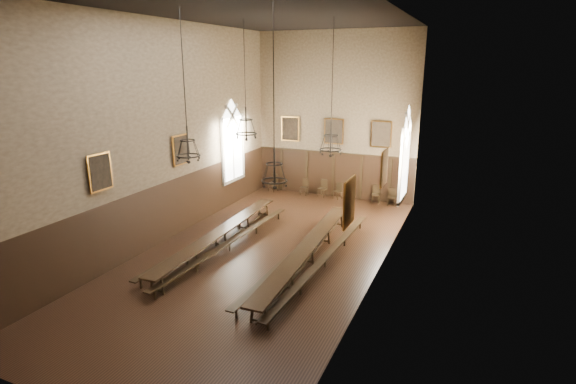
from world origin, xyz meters
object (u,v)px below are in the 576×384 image
Objects in this scene: chair_6 at (376,198)px; chandelier_front_right at (274,169)px; bench_left_outer at (212,237)px; chandelier_back_right at (331,142)px; chandelier_back_left at (246,127)px; chair_4 at (337,194)px; bench_left_inner at (230,245)px; chair_3 at (323,192)px; table_left at (221,239)px; bench_right_outer at (325,260)px; chair_0 at (273,186)px; bench_right_inner at (294,256)px; chair_2 at (304,190)px; chandelier_front_left at (188,146)px; table_right at (307,255)px; chair_7 at (392,200)px.

chandelier_front_right is (-0.90, -10.98, 3.84)m from chair_6.
bench_left_outer is 6.33m from chandelier_back_right.
chair_4 is at bearing 68.98° from chandelier_back_left.
chandelier_back_right is 0.99× the size of chandelier_front_right.
chandelier_back_right is (3.14, 3.08, 3.90)m from bench_left_inner.
table_left is at bearing -87.13° from chair_3.
bench_right_outer is 11.05× the size of chair_4.
bench_left_outer is 8.34m from chair_0.
bench_right_inner is at bearing -37.89° from chandelier_back_left.
chandelier_back_left is at bearing -131.21° from chair_6.
chair_2 is 0.19× the size of chandelier_front_left.
chair_4 is at bearing 74.63° from table_left.
table_right is 10.51× the size of chair_7.
chair_0 is 6.97m from chair_7.
chair_0 is 1.96m from chair_2.
bench_right_inner is (-0.49, -0.07, -0.11)m from table_right.
bench_left_outer is at bearing -127.71° from chair_7.
chair_0 is at bearing 104.81° from chandelier_back_left.
chair_3 is at bearing 83.51° from chandelier_front_left.
table_right is at bearing -102.10° from chair_7.
chandelier_front_right reaches higher than chair_4.
table_left is at bearing -19.91° from bench_left_outer.
bench_right_outer is 9.62m from chair_2.
chair_0 is 0.21× the size of chandelier_front_left.
table_right is 10.19m from chair_0.
chandelier_back_right reaches higher than table_left.
chair_6 is 0.18× the size of chandelier_back_right.
chandelier_back_right reaches higher than chair_2.
chair_4 is at bearing 96.62° from bench_right_inner.
chair_0 is at bearing -160.21° from chair_4.
chair_2 is at bearing -165.07° from chair_3.
chair_3 is at bearing 80.47° from table_left.
table_right is at bearing -60.59° from chair_4.
chair_3 is 7.68m from chandelier_back_left.
chair_0 is 1.15× the size of chair_4.
chair_0 reaches higher than table_left.
chandelier_front_right is at bearing -66.57° from chair_3.
chair_6 reaches higher than bench_right_outer.
bench_right_outer is 10.72× the size of chair_2.
chandelier_back_right is at bearing -103.05° from chair_6.
chandelier_front_left is at bearing -99.68° from bench_left_inner.
table_right is 10.11× the size of chair_6.
chair_3 is 0.90m from chair_4.
chair_2 is at bearing 91.28° from bench_left_inner.
bench_right_inner is 5.67m from chandelier_front_left.
chair_6 is 0.18× the size of chandelier_front_right.
bench_left_outer is 10.63× the size of chair_4.
table_left is 10.52× the size of chair_4.
chandelier_front_right reaches higher than bench_left_inner.
table_right reaches higher than table_left.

